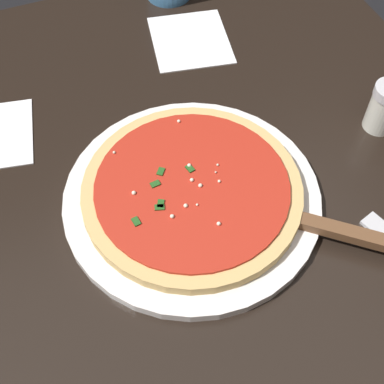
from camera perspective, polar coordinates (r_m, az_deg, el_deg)
The scene contains 5 objects.
restaurant_table at distance 0.80m, azimuth 4.97°, elevation -8.92°, with size 1.13×0.80×0.77m.
serving_plate at distance 0.69m, azimuth 0.00°, elevation -0.63°, with size 0.33×0.33×0.01m, color white.
pizza at distance 0.67m, azimuth -0.00°, elevation 0.19°, with size 0.28×0.28×0.02m.
pizza_server at distance 0.67m, azimuth 13.32°, elevation -3.56°, with size 0.18×0.20×0.01m.
napkin_folded_right at distance 0.92m, azimuth -0.19°, elevation 16.04°, with size 0.14×0.12×0.00m, color white.
Camera 1 is at (-0.31, 0.20, 1.34)m, focal length 49.56 mm.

